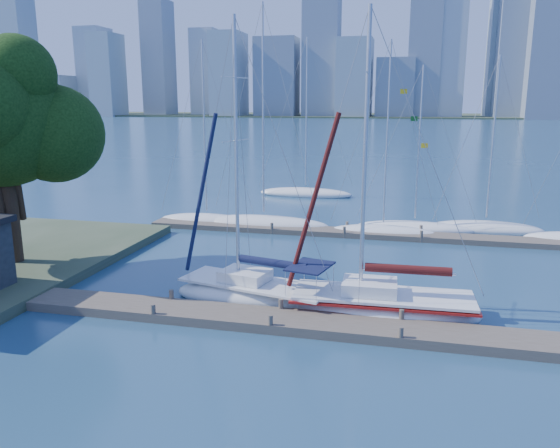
# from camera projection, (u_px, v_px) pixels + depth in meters

# --- Properties ---
(ground) EXTENTS (700.00, 700.00, 0.00)m
(ground) POSITION_uv_depth(u_px,v_px,m) (276.00, 325.00, 22.35)
(ground) COLOR navy
(ground) RESTS_ON ground
(near_dock) EXTENTS (26.00, 2.00, 0.40)m
(near_dock) POSITION_uv_depth(u_px,v_px,m) (276.00, 321.00, 22.31)
(near_dock) COLOR #50463B
(near_dock) RESTS_ON ground
(far_dock) EXTENTS (30.00, 1.80, 0.36)m
(far_dock) POSITION_uv_depth(u_px,v_px,m) (360.00, 233.00, 37.05)
(far_dock) COLOR #50463B
(far_dock) RESTS_ON ground
(far_shore) EXTENTS (800.00, 100.00, 1.50)m
(far_shore) POSITION_uv_depth(u_px,v_px,m) (403.00, 116.00, 326.06)
(far_shore) COLOR #38472D
(far_shore) RESTS_ON ground
(tree) EXTENTS (9.30, 8.48, 12.19)m
(tree) POSITION_uv_depth(u_px,v_px,m) (1.00, 117.00, 27.84)
(tree) COLOR #2F2015
(tree) RESTS_ON ground
(sailboat_navy) EXTENTS (7.92, 4.12, 13.05)m
(sailboat_navy) POSITION_uv_depth(u_px,v_px,m) (255.00, 278.00, 24.86)
(sailboat_navy) COLOR white
(sailboat_navy) RESTS_ON ground
(sailboat_maroon) EXTENTS (8.24, 2.93, 13.19)m
(sailboat_maroon) POSITION_uv_depth(u_px,v_px,m) (383.00, 292.00, 23.21)
(sailboat_maroon) COLOR white
(sailboat_maroon) RESTS_ON ground
(bg_boat_0) EXTENTS (7.38, 2.28, 13.52)m
(bg_boat_0) POSITION_uv_depth(u_px,v_px,m) (207.00, 220.00, 40.90)
(bg_boat_0) COLOR white
(bg_boat_0) RESTS_ON ground
(bg_boat_1) EXTENTS (9.79, 6.24, 15.85)m
(bg_boat_1) POSITION_uv_depth(u_px,v_px,m) (264.00, 223.00, 39.68)
(bg_boat_1) COLOR white
(bg_boat_1) RESTS_ON ground
(bg_boat_2) EXTENTS (7.27, 2.30, 13.15)m
(bg_boat_2) POSITION_uv_depth(u_px,v_px,m) (383.00, 231.00, 37.30)
(bg_boat_2) COLOR white
(bg_boat_2) RESTS_ON ground
(bg_boat_3) EXTENTS (8.25, 2.48, 11.65)m
(bg_boat_3) POSITION_uv_depth(u_px,v_px,m) (414.00, 228.00, 38.42)
(bg_boat_3) COLOR white
(bg_boat_3) RESTS_ON ground
(bg_boat_4) EXTENTS (8.10, 4.70, 12.30)m
(bg_boat_4) POSITION_uv_depth(u_px,v_px,m) (486.00, 228.00, 38.22)
(bg_boat_4) COLOR white
(bg_boat_4) RESTS_ON ground
(bg_boat_6) EXTENTS (9.30, 4.19, 15.04)m
(bg_boat_6) POSITION_uv_depth(u_px,v_px,m) (306.00, 193.00, 52.69)
(bg_boat_6) COLOR white
(bg_boat_6) RESTS_ON ground
(skyline) EXTENTS (502.45, 51.31, 120.76)m
(skyline) POSITION_uv_depth(u_px,v_px,m) (450.00, 46.00, 284.67)
(skyline) COLOR gray
(skyline) RESTS_ON ground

